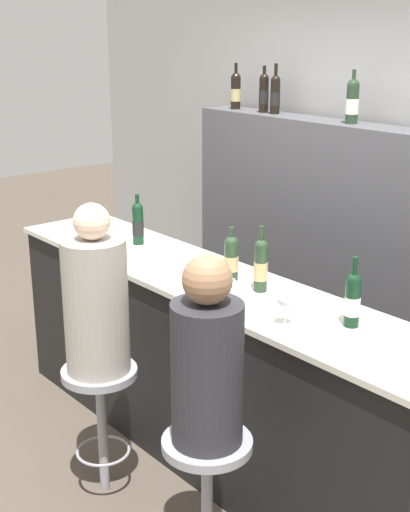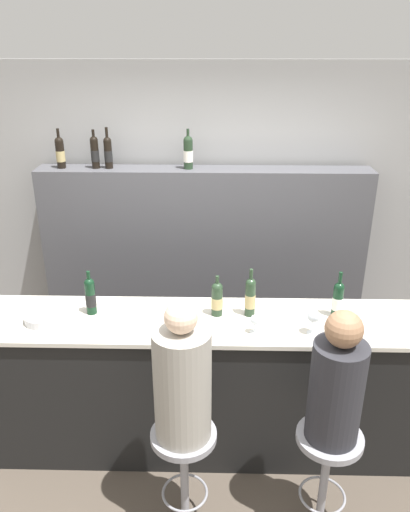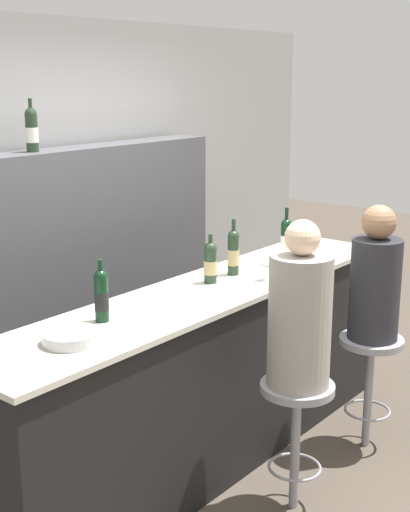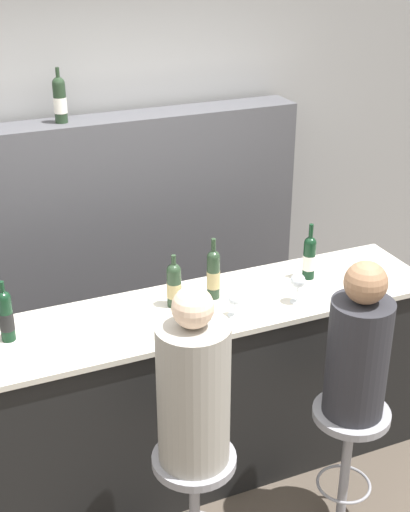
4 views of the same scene
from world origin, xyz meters
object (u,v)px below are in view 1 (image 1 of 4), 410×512
Objects in this scene: guest_seated_right at (207,362)px; wine_glass_0 at (231,285)px; wine_glass_1 at (286,300)px; wine_bottle_counter_1 at (231,258)px; guest_seated_left at (96,300)px; wine_bottle_backbar_3 at (352,101)px; bar_stool_right at (207,471)px; wine_bottle_backbar_2 at (275,94)px; metal_bowl at (99,233)px; wine_bottle_counter_0 at (138,223)px; wine_bottle_counter_2 at (261,265)px; wine_bottle_backbar_0 at (236,90)px; wine_bottle_counter_3 at (353,299)px; wine_bottle_backbar_1 at (264,93)px; bar_stool_left at (101,396)px.

wine_glass_0 is at bearing 129.49° from guest_seated_right.
wine_bottle_counter_1 is at bearing 159.93° from wine_glass_1.
wine_glass_0 is at bearing 49.57° from guest_seated_left.
wine_bottle_counter_1 is 0.75m from guest_seated_left.
wine_bottle_backbar_3 is 2.53m from bar_stool_right.
wine_bottle_backbar_2 reaches higher than metal_bowl.
wine_bottle_counter_0 is at bearing 180.00° from wine_bottle_counter_1.
guest_seated_right is (-0.00, 0.00, 0.51)m from bar_stool_right.
wine_bottle_backbar_0 reaches higher than wine_bottle_counter_2.
wine_bottle_counter_1 is 0.97m from guest_seated_right.
wine_bottle_counter_3 reaches higher than wine_glass_0.
metal_bowl is (-1.73, 0.11, -0.09)m from wine_glass_1.
guest_seated_left is at bearing -119.52° from wine_bottle_counter_2.
wine_bottle_counter_2 is (0.22, 0.00, 0.02)m from wine_bottle_counter_1.
wine_bottle_counter_3 is 2.22m from wine_bottle_backbar_2.
wine_bottle_backbar_1 is 1.56m from metal_bowl.
wine_bottle_counter_0 is at bearing 154.34° from bar_stool_right.
wine_bottle_counter_2 is 1.05× the size of wine_bottle_counter_3.
bar_stool_left is at bearing -88.15° from wine_bottle_backbar_3.
wine_bottle_backbar_0 is 1.02× the size of wine_bottle_backbar_1.
bar_stool_right is 0.88× the size of guest_seated_right.
bar_stool_left is (0.73, -1.95, -1.33)m from wine_bottle_backbar_2.
wine_bottle_counter_2 is 1.88m from wine_bottle_backbar_1.
wine_glass_1 is 0.51m from guest_seated_right.
wine_bottle_counter_3 reaches higher than bar_stool_left.
bar_stool_right is at bearing -49.32° from wine_bottle_backbar_1.
metal_bowl is at bearing -174.78° from wine_bottle_counter_1.
wine_bottle_counter_1 reaches higher than bar_stool_left.
wine_bottle_backbar_2 is at bearing 132.64° from wine_bottle_counter_2.
guest_seated_left reaches higher than wine_glass_1.
wine_bottle_backbar_3 is at bearing -0.00° from wine_bottle_backbar_1.
bar_stool_left is (-0.19, -0.71, -0.63)m from wine_bottle_counter_1.
wine_bottle_backbar_3 is 0.39× the size of guest_seated_left.
wine_bottle_backbar_2 reaches higher than wine_bottle_backbar_3.
wine_bottle_backbar_3 reaches higher than metal_bowl.
wine_bottle_counter_0 is 1.49m from wine_bottle_backbar_0.
guest_seated_left is at bearing -47.45° from wine_bottle_counter_0.
wine_bottle_backbar_2 is at bearing 126.64° from wine_bottle_counter_1.
wine_glass_0 is 0.66m from guest_seated_left.
wine_bottle_counter_0 is 0.32m from metal_bowl.
wine_bottle_backbar_3 reaches higher than bar_stool_left.
wine_bottle_counter_1 is 0.36× the size of guest_seated_right.
wine_glass_0 is (0.02, -0.22, -0.05)m from wine_bottle_counter_2.
wine_glass_0 is at bearing -43.00° from wine_bottle_backbar_0.
wine_bottle_backbar_2 is at bearing 128.74° from guest_seated_right.
bar_stool_right is (-0.15, -0.71, -0.64)m from wine_bottle_counter_3.
wine_bottle_counter_3 is at bearing 0.00° from wine_bottle_counter_1.
wine_bottle_counter_3 is at bearing -49.83° from wine_bottle_backbar_3.
wine_bottle_backbar_1 is (-0.19, 1.23, 0.69)m from wine_bottle_counter_0.
wine_bottle_counter_1 is 0.64m from wine_glass_1.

